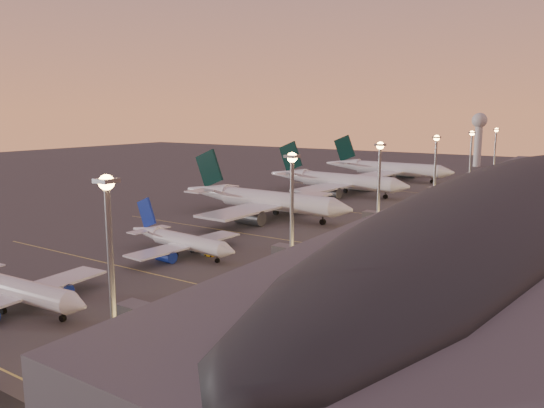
{
  "coord_description": "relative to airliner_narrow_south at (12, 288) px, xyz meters",
  "views": [
    {
      "loc": [
        83.98,
        -78.83,
        32.74
      ],
      "look_at": [
        2.0,
        45.0,
        7.0
      ],
      "focal_mm": 35.0,
      "sensor_mm": 36.0,
      "label": 1
    }
  ],
  "objects": [
    {
      "name": "ground",
      "position": [
        0.22,
        31.58,
        -3.36
      ],
      "size": [
        700.0,
        700.0,
        0.0
      ],
      "primitive_type": "plane",
      "color": "#3D3B39"
    },
    {
      "name": "airliner_narrow_south",
      "position": [
        0.0,
        0.0,
        0.0
      ],
      "size": [
        36.38,
        32.54,
        13.0
      ],
      "rotation": [
        0.0,
        0.0,
        0.06
      ],
      "color": "silver",
      "rests_on": "ground"
    },
    {
      "name": "airliner_narrow_north",
      "position": [
        -0.1,
        41.25,
        -0.17
      ],
      "size": [
        34.56,
        30.98,
        12.34
      ],
      "rotation": [
        0.0,
        0.0,
        -0.09
      ],
      "color": "silver",
      "rests_on": "ground"
    },
    {
      "name": "airliner_wide_near",
      "position": [
        -10.09,
        89.53,
        1.95
      ],
      "size": [
        64.36,
        58.55,
        20.62
      ],
      "rotation": [
        0.0,
        0.0,
        -0.04
      ],
      "color": "silver",
      "rests_on": "ground"
    },
    {
      "name": "airliner_wide_mid",
      "position": [
        -12.51,
        145.64,
        1.97
      ],
      "size": [
        64.65,
        59.03,
        20.68
      ],
      "rotation": [
        0.0,
        0.0,
        -0.07
      ],
      "color": "silver",
      "rests_on": "ground"
    },
    {
      "name": "airliner_wide_far",
      "position": [
        -12.08,
        199.95,
        2.16
      ],
      "size": [
        66.97,
        60.99,
        21.44
      ],
      "rotation": [
        0.0,
        0.0,
        -0.05
      ],
      "color": "silver",
      "rests_on": "ground"
    },
    {
      "name": "terminal_building",
      "position": [
        62.06,
        104.05,
        5.42
      ],
      "size": [
        56.35,
        255.0,
        17.46
      ],
      "color": "#525156",
      "rests_on": "ground"
    },
    {
      "name": "light_masts",
      "position": [
        36.22,
        96.58,
        14.2
      ],
      "size": [
        2.2,
        217.2,
        25.9
      ],
      "color": "gray",
      "rests_on": "ground"
    },
    {
      "name": "radar_tower",
      "position": [
        10.22,
        291.58,
        18.51
      ],
      "size": [
        9.0,
        9.0,
        32.5
      ],
      "color": "silver",
      "rests_on": "ground"
    },
    {
      "name": "lane_markings",
      "position": [
        0.22,
        71.58,
        -3.35
      ],
      "size": [
        90.0,
        180.36,
        0.0
      ],
      "color": "#D8C659",
      "rests_on": "ground"
    },
    {
      "name": "baggage_tug_a",
      "position": [
        24.55,
        0.57,
        -2.91
      ],
      "size": [
        3.47,
        1.88,
        0.98
      ],
      "rotation": [
        0.0,
        0.0,
        0.18
      ],
      "color": "#DDA209",
      "rests_on": "ground"
    },
    {
      "name": "baggage_tug_b",
      "position": [
        28.94,
        -0.4,
        -2.83
      ],
      "size": [
        4.19,
        2.68,
        1.17
      ],
      "rotation": [
        0.0,
        0.0,
        0.31
      ],
      "color": "#DDA209",
      "rests_on": "ground"
    },
    {
      "name": "baggage_tug_c",
      "position": [
        6.43,
        43.54,
        -2.92
      ],
      "size": [
        3.28,
        1.55,
        0.96
      ],
      "rotation": [
        0.0,
        0.0,
        0.04
      ],
      "color": "#DDA209",
      "rests_on": "ground"
    }
  ]
}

